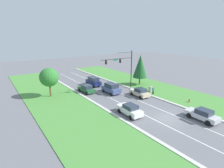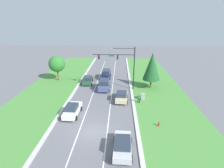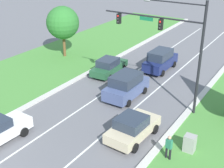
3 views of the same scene
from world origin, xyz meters
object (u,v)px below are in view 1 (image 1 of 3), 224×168
object	(u,v)px
white_sedan	(130,109)
oak_near_left_tree	(49,77)
slate_blue_suv	(111,88)
forest_sedan	(87,89)
silver_sedan	(202,115)
utility_cabinet	(151,89)
conifer_near_right_tree	(140,66)
navy_suv	(93,81)
pedestrian	(153,90)
traffic_signal_mast	(124,64)
champagne_sedan	(140,92)
fire_hydrant	(189,101)

from	to	relation	value
white_sedan	oak_near_left_tree	distance (m)	17.35
slate_blue_suv	forest_sedan	bearing A→B (deg)	139.33
silver_sedan	utility_cabinet	bearing A→B (deg)	76.08
oak_near_left_tree	conifer_near_right_tree	bearing A→B (deg)	-10.62
navy_suv	pedestrian	distance (m)	14.70
traffic_signal_mast	conifer_near_right_tree	size ratio (longest dim) A/B	1.17
slate_blue_suv	conifer_near_right_tree	size ratio (longest dim) A/B	0.62
slate_blue_suv	forest_sedan	world-z (taller)	slate_blue_suv
champagne_sedan	utility_cabinet	bearing A→B (deg)	12.09
forest_sedan	utility_cabinet	world-z (taller)	forest_sedan
oak_near_left_tree	navy_suv	bearing A→B (deg)	11.09
champagne_sedan	oak_near_left_tree	xyz separation A→B (m)	(-14.63, 10.18, 3.10)
white_sedan	utility_cabinet	world-z (taller)	white_sedan
utility_cabinet	white_sedan	bearing A→B (deg)	-152.25
conifer_near_right_tree	oak_near_left_tree	world-z (taller)	conifer_near_right_tree
silver_sedan	conifer_near_right_tree	size ratio (longest dim) A/B	0.62
pedestrian	conifer_near_right_tree	distance (m)	8.60
navy_suv	silver_sedan	bearing A→B (deg)	-81.36
silver_sedan	pedestrian	bearing A→B (deg)	78.04
utility_cabinet	oak_near_left_tree	world-z (taller)	oak_near_left_tree
utility_cabinet	pedestrian	xyz separation A→B (m)	(-0.83, -1.41, 0.33)
champagne_sedan	utility_cabinet	xyz separation A→B (m)	(3.77, 0.58, -0.23)
slate_blue_suv	forest_sedan	xyz separation A→B (m)	(-4.03, 3.51, -0.25)
champagne_sedan	conifer_near_right_tree	distance (m)	9.50
slate_blue_suv	conifer_near_right_tree	distance (m)	10.19
conifer_near_right_tree	slate_blue_suv	bearing A→B (deg)	-172.52
forest_sedan	oak_near_left_tree	world-z (taller)	oak_near_left_tree
traffic_signal_mast	pedestrian	world-z (taller)	traffic_signal_mast
oak_near_left_tree	silver_sedan	bearing A→B (deg)	-57.31
utility_cabinet	fire_hydrant	bearing A→B (deg)	-82.38
slate_blue_suv	fire_hydrant	bearing A→B (deg)	-56.51
white_sedan	oak_near_left_tree	size ratio (longest dim) A/B	0.80
pedestrian	fire_hydrant	size ratio (longest dim) A/B	2.41
champagne_sedan	oak_near_left_tree	world-z (taller)	oak_near_left_tree
slate_blue_suv	pedestrian	distance (m)	8.69
utility_cabinet	pedestrian	size ratio (longest dim) A/B	0.72
white_sedan	forest_sedan	world-z (taller)	white_sedan
champagne_sedan	fire_hydrant	distance (m)	9.12
forest_sedan	conifer_near_right_tree	bearing A→B (deg)	-12.40
navy_suv	conifer_near_right_tree	xyz separation A→B (m)	(9.63, -6.03, 3.56)
navy_suv	forest_sedan	xyz separation A→B (m)	(-3.86, -3.77, -0.26)
utility_cabinet	traffic_signal_mast	bearing A→B (deg)	126.75
navy_suv	forest_sedan	bearing A→B (deg)	-135.36
white_sedan	fire_hydrant	size ratio (longest dim) A/B	6.60
white_sedan	utility_cabinet	bearing A→B (deg)	29.99
forest_sedan	conifer_near_right_tree	size ratio (longest dim) A/B	0.63
navy_suv	oak_near_left_tree	distance (m)	11.58
champagne_sedan	navy_suv	xyz separation A→B (m)	(-3.62, 12.33, 0.22)
silver_sedan	oak_near_left_tree	world-z (taller)	oak_near_left_tree
navy_suv	forest_sedan	distance (m)	5.40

